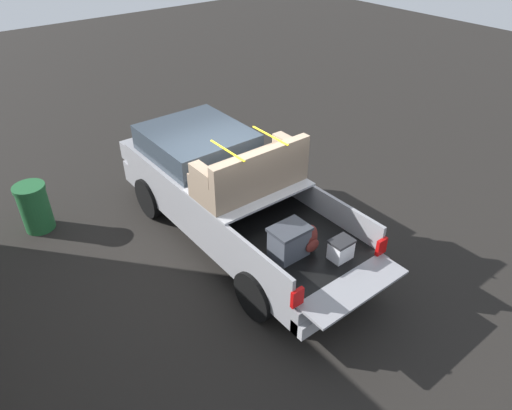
% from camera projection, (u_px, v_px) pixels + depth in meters
% --- Properties ---
extents(ground_plane, '(40.00, 40.00, 0.00)m').
position_uv_depth(ground_plane, '(237.00, 238.00, 9.00)').
color(ground_plane, black).
extents(pickup_truck, '(6.05, 2.06, 2.23)m').
position_uv_depth(pickup_truck, '(224.00, 189.00, 8.70)').
color(pickup_truck, gray).
rests_on(pickup_truck, ground_plane).
extents(trash_can, '(0.60, 0.60, 0.98)m').
position_uv_depth(trash_can, '(35.00, 207.00, 9.01)').
color(trash_can, '#1E592D').
rests_on(trash_can, ground_plane).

